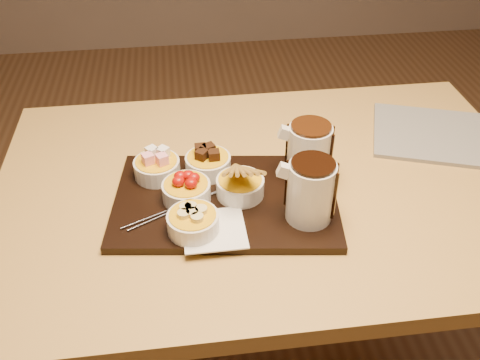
{
  "coord_description": "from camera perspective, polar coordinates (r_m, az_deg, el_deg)",
  "views": [
    {
      "loc": [
        -0.19,
        -0.92,
        1.47
      ],
      "look_at": [
        -0.07,
        -0.06,
        0.81
      ],
      "focal_mm": 40.0,
      "sensor_mm": 36.0,
      "label": 1
    }
  ],
  "objects": [
    {
      "name": "pitcher_milk_chocolate",
      "position": [
        1.14,
        7.35,
        2.87
      ],
      "size": [
        0.1,
        0.1,
        0.13
      ],
      "primitive_type": "cylinder",
      "rotation": [
        0.0,
        0.0,
        -0.13
      ],
      "color": "silver",
      "rests_on": "serving_board"
    },
    {
      "name": "pitcher_dark_chocolate",
      "position": [
        1.03,
        7.53,
        -1.26
      ],
      "size": [
        0.1,
        0.1,
        0.13
      ],
      "primitive_type": "cylinder",
      "rotation": [
        0.0,
        0.0,
        -0.13
      ],
      "color": "silver",
      "rests_on": "serving_board"
    },
    {
      "name": "bowl_marshmallows",
      "position": [
        1.17,
        -8.84,
        1.24
      ],
      "size": [
        0.1,
        0.1,
        0.04
      ],
      "primitive_type": "cylinder",
      "color": "silver",
      "rests_on": "serving_board"
    },
    {
      "name": "bowl_bananas",
      "position": [
        1.03,
        -5.03,
        -4.57
      ],
      "size": [
        0.1,
        0.1,
        0.04
      ],
      "primitive_type": "cylinder",
      "color": "silver",
      "rests_on": "serving_board"
    },
    {
      "name": "fondue_skewers",
      "position": [
        1.09,
        -6.31,
        -2.69
      ],
      "size": [
        0.14,
        0.25,
        0.01
      ],
      "primitive_type": null,
      "rotation": [
        0.0,
        0.0,
        -1.14
      ],
      "color": "silver",
      "rests_on": "serving_board"
    },
    {
      "name": "dining_table",
      "position": [
        1.25,
        3.02,
        -3.75
      ],
      "size": [
        1.2,
        0.8,
        0.75
      ],
      "color": "tan",
      "rests_on": "ground"
    },
    {
      "name": "newspaper",
      "position": [
        1.41,
        20.31,
        4.52
      ],
      "size": [
        0.37,
        0.33,
        0.01
      ],
      "primitive_type": "cube",
      "rotation": [
        0.0,
        0.0,
        -0.33
      ],
      "color": "beige",
      "rests_on": "dining_table"
    },
    {
      "name": "serving_board",
      "position": [
        1.12,
        -1.53,
        -2.19
      ],
      "size": [
        0.49,
        0.36,
        0.02
      ],
      "primitive_type": "cube",
      "rotation": [
        0.0,
        0.0,
        -0.13
      ],
      "color": "black",
      "rests_on": "dining_table"
    },
    {
      "name": "bowl_cake",
      "position": [
        1.17,
        -3.42,
        1.69
      ],
      "size": [
        0.1,
        0.1,
        0.04
      ],
      "primitive_type": "cylinder",
      "color": "silver",
      "rests_on": "serving_board"
    },
    {
      "name": "bowl_strawberries",
      "position": [
        1.1,
        -5.73,
        -1.23
      ],
      "size": [
        0.1,
        0.1,
        0.04
      ],
      "primitive_type": "cylinder",
      "color": "silver",
      "rests_on": "serving_board"
    },
    {
      "name": "napkin",
      "position": [
        1.03,
        -2.76,
        -5.3
      ],
      "size": [
        0.12,
        0.12,
        0.0
      ],
      "primitive_type": "cube",
      "rotation": [
        0.0,
        0.0,
        0.01
      ],
      "color": "white",
      "rests_on": "serving_board"
    },
    {
      "name": "bowl_biscotti",
      "position": [
        1.11,
        0.01,
        -0.75
      ],
      "size": [
        0.1,
        0.1,
        0.04
      ],
      "primitive_type": "cylinder",
      "color": "silver",
      "rests_on": "serving_board"
    }
  ]
}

